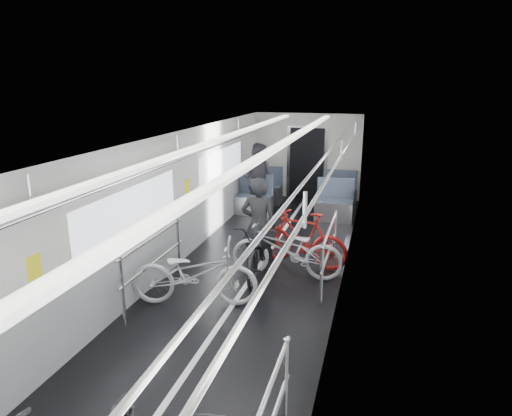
{
  "coord_description": "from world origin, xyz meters",
  "views": [
    {
      "loc": [
        1.98,
        -5.7,
        3.26
      ],
      "look_at": [
        0.0,
        1.53,
        1.16
      ],
      "focal_mm": 32.0,
      "sensor_mm": 36.0,
      "label": 1
    }
  ],
  "objects_px": {
    "bike_left_far": "(194,273)",
    "person_seated": "(258,178)",
    "bike_right_mid": "(287,250)",
    "bike_aisle": "(259,247)",
    "bike_right_far": "(302,239)",
    "person_standing": "(259,225)"
  },
  "relations": [
    {
      "from": "bike_aisle",
      "to": "person_standing",
      "type": "distance_m",
      "value": 0.37
    },
    {
      "from": "bike_right_mid",
      "to": "person_standing",
      "type": "relative_size",
      "value": 1.12
    },
    {
      "from": "person_standing",
      "to": "bike_aisle",
      "type": "bearing_deg",
      "value": 101.34
    },
    {
      "from": "bike_left_far",
      "to": "person_standing",
      "type": "relative_size",
      "value": 1.11
    },
    {
      "from": "bike_aisle",
      "to": "person_seated",
      "type": "distance_m",
      "value": 3.91
    },
    {
      "from": "person_seated",
      "to": "bike_left_far",
      "type": "bearing_deg",
      "value": 103.66
    },
    {
      "from": "person_standing",
      "to": "bike_right_mid",
      "type": "bearing_deg",
      "value": 163.1
    },
    {
      "from": "bike_left_far",
      "to": "person_seated",
      "type": "bearing_deg",
      "value": -7.98
    },
    {
      "from": "bike_right_mid",
      "to": "bike_aisle",
      "type": "relative_size",
      "value": 1.01
    },
    {
      "from": "bike_right_far",
      "to": "person_seated",
      "type": "xyz_separation_m",
      "value": [
        -1.7,
        3.18,
        0.38
      ]
    },
    {
      "from": "bike_right_far",
      "to": "bike_right_mid",
      "type": "bearing_deg",
      "value": -3.02
    },
    {
      "from": "bike_right_far",
      "to": "person_standing",
      "type": "height_order",
      "value": "person_standing"
    },
    {
      "from": "bike_left_far",
      "to": "bike_aisle",
      "type": "relative_size",
      "value": 1.0
    },
    {
      "from": "bike_left_far",
      "to": "person_seated",
      "type": "relative_size",
      "value": 1.06
    },
    {
      "from": "bike_left_far",
      "to": "bike_right_far",
      "type": "bearing_deg",
      "value": -46.57
    },
    {
      "from": "bike_right_far",
      "to": "person_standing",
      "type": "xyz_separation_m",
      "value": [
        -0.69,
        -0.47,
        0.34
      ]
    },
    {
      "from": "bike_aisle",
      "to": "bike_left_far",
      "type": "bearing_deg",
      "value": -121.44
    },
    {
      "from": "bike_aisle",
      "to": "person_standing",
      "type": "bearing_deg",
      "value": 98.13
    },
    {
      "from": "bike_right_mid",
      "to": "bike_aisle",
      "type": "bearing_deg",
      "value": -95.56
    },
    {
      "from": "bike_left_far",
      "to": "person_standing",
      "type": "bearing_deg",
      "value": -35.22
    },
    {
      "from": "bike_right_mid",
      "to": "bike_right_far",
      "type": "height_order",
      "value": "bike_right_far"
    },
    {
      "from": "bike_right_mid",
      "to": "bike_right_far",
      "type": "xyz_separation_m",
      "value": [
        0.16,
        0.6,
        0.01
      ]
    }
  ]
}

